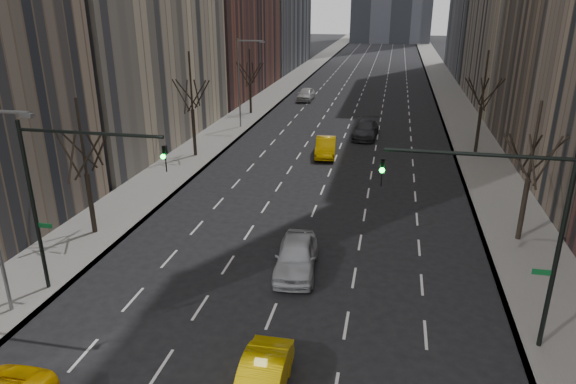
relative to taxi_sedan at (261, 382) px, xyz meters
The scene contains 15 objects.
sidewalk_left 64.20m from the taxi_sedan, 101.74° to the left, with size 4.50×320.00×0.15m, color slate.
sidewalk_right 63.89m from the taxi_sedan, 79.69° to the left, with size 4.50×320.00×0.15m, color slate.
tree_lw_b 17.06m from the taxi_sedan, 139.73° to the left, with size 3.36×3.50×7.82m.
tree_lw_c 29.94m from the taxi_sedan, 115.51° to the left, with size 3.36×3.50×8.74m.
tree_lw_d 46.74m from the taxi_sedan, 105.94° to the left, with size 3.36×3.50×7.36m.
tree_rw_b 18.84m from the taxi_sedan, 53.03° to the left, with size 3.36×3.50×7.82m.
tree_rw_c 34.87m from the taxi_sedan, 71.20° to the left, with size 3.36×3.50×8.74m.
traffic_mast_left 12.03m from the taxi_sedan, 153.93° to the left, with size 6.69×0.39×8.00m.
traffic_mast_right 10.73m from the taxi_sedan, 30.35° to the left, with size 6.69×0.39×8.00m.
streetlight_far 39.91m from the taxi_sedan, 107.11° to the left, with size 2.83×0.22×9.00m.
taxi_sedan is the anchor object (origin of this frame).
silver_sedan_ahead 8.96m from the taxi_sedan, 93.14° to the left, with size 2.00×4.96×1.69m, color #ADB0B6.
far_taxi 29.44m from the taxi_sedan, 93.44° to the left, with size 1.69×4.84×1.59m, color #D7A004.
far_suv_grey 36.50m from the taxi_sedan, 88.04° to the left, with size 2.24×5.51×1.60m, color #313136.
far_car_white 55.27m from the taxi_sedan, 98.19° to the left, with size 1.97×4.90×1.67m, color #BDBDBD.
Camera 1 is at (4.52, -6.35, 12.89)m, focal length 32.00 mm.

